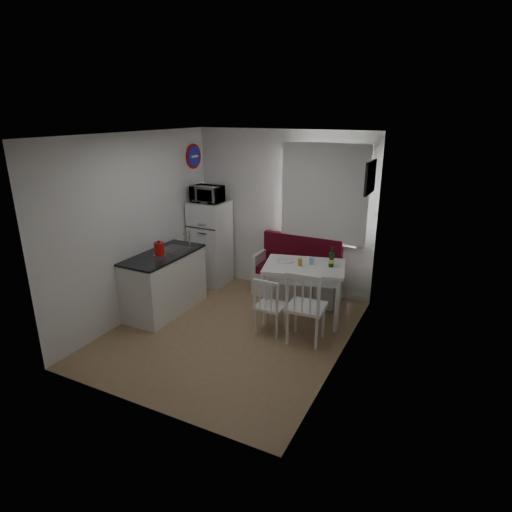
% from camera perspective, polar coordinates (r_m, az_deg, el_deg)
% --- Properties ---
extents(floor, '(3.00, 3.50, 0.02)m').
position_cam_1_polar(floor, '(5.94, -3.38, -10.03)').
color(floor, '#8F734C').
rests_on(floor, ground).
extents(ceiling, '(3.00, 3.50, 0.02)m').
position_cam_1_polar(ceiling, '(5.21, -3.95, 15.88)').
color(ceiling, white).
rests_on(ceiling, wall_back).
extents(wall_back, '(3.00, 0.02, 2.60)m').
position_cam_1_polar(wall_back, '(6.95, 3.60, 5.81)').
color(wall_back, white).
rests_on(wall_back, floor).
extents(wall_front, '(3.00, 0.02, 2.60)m').
position_cam_1_polar(wall_front, '(4.10, -15.94, -4.38)').
color(wall_front, white).
rests_on(wall_front, floor).
extents(wall_left, '(0.02, 3.50, 2.60)m').
position_cam_1_polar(wall_left, '(6.29, -15.59, 3.75)').
color(wall_left, white).
rests_on(wall_left, floor).
extents(wall_right, '(0.02, 3.50, 2.60)m').
position_cam_1_polar(wall_right, '(4.89, 11.78, -0.26)').
color(wall_right, white).
rests_on(wall_right, floor).
extents(window, '(1.22, 0.06, 1.47)m').
position_cam_1_polar(window, '(6.62, 9.20, 7.82)').
color(window, white).
rests_on(window, wall_back).
extents(curtain, '(1.35, 0.02, 1.50)m').
position_cam_1_polar(curtain, '(6.54, 9.03, 8.15)').
color(curtain, white).
rests_on(curtain, wall_back).
extents(kitchen_counter, '(0.62, 1.32, 1.16)m').
position_cam_1_polar(kitchen_counter, '(6.48, -12.04, -3.41)').
color(kitchen_counter, white).
rests_on(kitchen_counter, floor).
extents(wall_sign, '(0.03, 0.40, 0.40)m').
position_cam_1_polar(wall_sign, '(7.25, -8.26, 13.01)').
color(wall_sign, '#1C20AA').
rests_on(wall_sign, wall_left).
extents(picture_frame, '(0.04, 0.52, 0.42)m').
position_cam_1_polar(picture_frame, '(5.77, 14.96, 10.10)').
color(picture_frame, black).
rests_on(picture_frame, wall_right).
extents(bench, '(1.37, 0.53, 0.98)m').
position_cam_1_polar(bench, '(6.90, 5.55, -2.85)').
color(bench, white).
rests_on(bench, floor).
extents(dining_table, '(1.25, 1.02, 0.82)m').
position_cam_1_polar(dining_table, '(6.02, 6.46, -2.03)').
color(dining_table, white).
rests_on(dining_table, floor).
extents(chair_left, '(0.38, 0.37, 0.43)m').
position_cam_1_polar(chair_left, '(5.64, 1.65, -5.98)').
color(chair_left, white).
rests_on(chair_left, floor).
extents(chair_right, '(0.50, 0.48, 0.53)m').
position_cam_1_polar(chair_right, '(5.40, 6.42, -5.89)').
color(chair_right, white).
rests_on(chair_right, floor).
extents(fridge, '(0.57, 0.57, 1.43)m').
position_cam_1_polar(fridge, '(7.33, -6.09, 1.72)').
color(fridge, white).
rests_on(fridge, floor).
extents(microwave, '(0.49, 0.33, 0.27)m').
position_cam_1_polar(microwave, '(7.09, -6.55, 8.20)').
color(microwave, white).
rests_on(microwave, fridge).
extents(kettle, '(0.17, 0.17, 0.23)m').
position_cam_1_polar(kettle, '(6.17, -12.77, 0.91)').
color(kettle, red).
rests_on(kettle, kitchen_counter).
extents(wine_bottle, '(0.07, 0.07, 0.28)m').
position_cam_1_polar(wine_bottle, '(5.93, 10.05, -0.13)').
color(wine_bottle, '#123A15').
rests_on(wine_bottle, dining_table).
extents(drinking_glass_orange, '(0.06, 0.06, 0.10)m').
position_cam_1_polar(drinking_glass_orange, '(5.94, 5.89, -0.84)').
color(drinking_glass_orange, orange).
rests_on(drinking_glass_orange, dining_table).
extents(drinking_glass_blue, '(0.06, 0.06, 0.10)m').
position_cam_1_polar(drinking_glass_blue, '(5.99, 7.39, -0.71)').
color(drinking_glass_blue, '#8CBFEF').
rests_on(drinking_glass_blue, dining_table).
extents(plate, '(0.23, 0.23, 0.02)m').
position_cam_1_polar(plate, '(6.10, 3.92, -0.64)').
color(plate, white).
rests_on(plate, dining_table).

